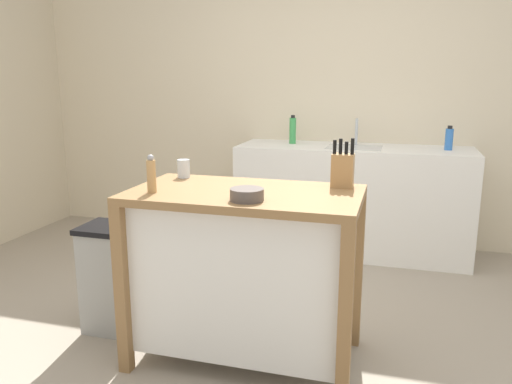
# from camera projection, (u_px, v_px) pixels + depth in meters

# --- Properties ---
(ground_plane) EXTENTS (6.54, 6.54, 0.00)m
(ground_plane) POSITION_uv_depth(u_px,v_px,m) (270.00, 345.00, 2.80)
(ground_plane) COLOR gray
(ground_plane) RESTS_ON ground
(wall_back) EXTENTS (5.54, 0.10, 2.60)m
(wall_back) POSITION_uv_depth(u_px,v_px,m) (329.00, 94.00, 4.43)
(wall_back) COLOR beige
(wall_back) RESTS_ON ground
(kitchen_island) EXTENTS (1.14, 0.64, 0.90)m
(kitchen_island) POSITION_uv_depth(u_px,v_px,m) (245.00, 267.00, 2.58)
(kitchen_island) COLOR olive
(kitchen_island) RESTS_ON ground
(knife_block) EXTENTS (0.11, 0.09, 0.25)m
(knife_block) POSITION_uv_depth(u_px,v_px,m) (343.00, 169.00, 2.56)
(knife_block) COLOR #AD7F4C
(knife_block) RESTS_ON kitchen_island
(bowl_ceramic_wide) EXTENTS (0.16, 0.16, 0.06)m
(bowl_ceramic_wide) POSITION_uv_depth(u_px,v_px,m) (247.00, 194.00, 2.29)
(bowl_ceramic_wide) COLOR #564C47
(bowl_ceramic_wide) RESTS_ON kitchen_island
(drinking_cup) EXTENTS (0.07, 0.07, 0.10)m
(drinking_cup) POSITION_uv_depth(u_px,v_px,m) (184.00, 169.00, 2.81)
(drinking_cup) COLOR silver
(drinking_cup) RESTS_ON kitchen_island
(pepper_grinder) EXTENTS (0.04, 0.04, 0.19)m
(pepper_grinder) POSITION_uv_depth(u_px,v_px,m) (151.00, 175.00, 2.44)
(pepper_grinder) COLOR tan
(pepper_grinder) RESTS_ON kitchen_island
(trash_bin) EXTENTS (0.36, 0.28, 0.63)m
(trash_bin) POSITION_uv_depth(u_px,v_px,m) (116.00, 278.00, 2.92)
(trash_bin) COLOR gray
(trash_bin) RESTS_ON ground
(sink_counter) EXTENTS (1.89, 0.60, 0.89)m
(sink_counter) POSITION_uv_depth(u_px,v_px,m) (352.00, 200.00, 4.22)
(sink_counter) COLOR white
(sink_counter) RESTS_ON ground
(sink_faucet) EXTENTS (0.02, 0.02, 0.22)m
(sink_faucet) POSITION_uv_depth(u_px,v_px,m) (356.00, 132.00, 4.22)
(sink_faucet) COLOR #B7BCC1
(sink_faucet) RESTS_ON sink_counter
(bottle_spray_cleaner) EXTENTS (0.06, 0.06, 0.24)m
(bottle_spray_cleaner) POSITION_uv_depth(u_px,v_px,m) (293.00, 130.00, 4.30)
(bottle_spray_cleaner) COLOR green
(bottle_spray_cleaner) RESTS_ON sink_counter
(bottle_dish_soap) EXTENTS (0.06, 0.06, 0.19)m
(bottle_dish_soap) POSITION_uv_depth(u_px,v_px,m) (449.00, 139.00, 3.92)
(bottle_dish_soap) COLOR blue
(bottle_dish_soap) RESTS_ON sink_counter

